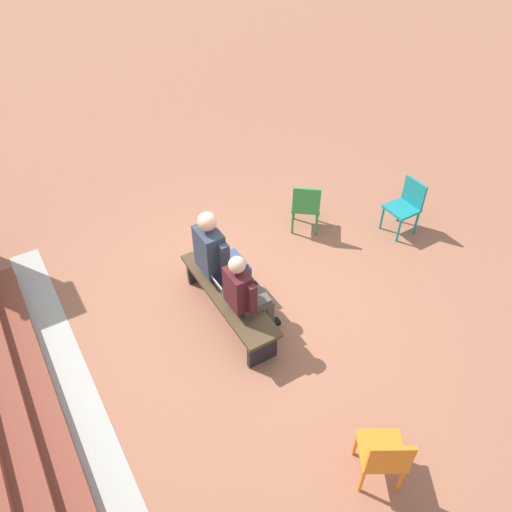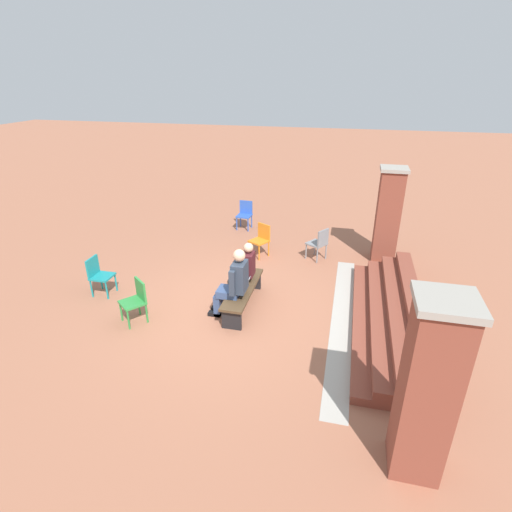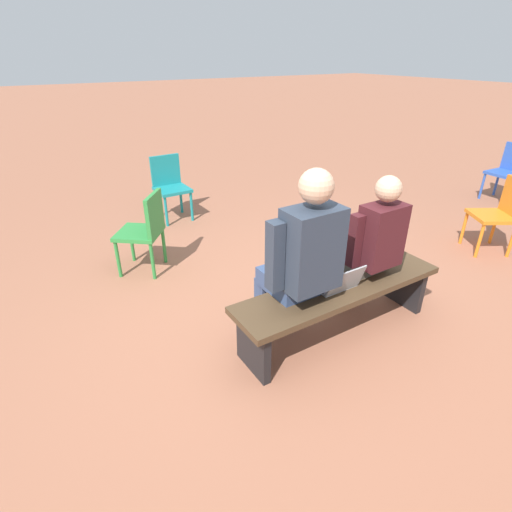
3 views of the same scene
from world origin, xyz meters
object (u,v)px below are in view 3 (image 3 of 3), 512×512
Objects in this scene: bench at (340,296)px; person_adult at (300,259)px; plastic_chair_far_right at (509,169)px; plastic_chair_near_bench_right at (146,228)px; person_student at (369,245)px; plastic_chair_mid_courtyard at (501,211)px; plastic_chair_far_left at (170,184)px; laptop at (337,283)px.

person_adult is (0.36, -0.07, 0.40)m from bench.
plastic_chair_near_bench_right is at bearing -7.45° from plastic_chair_far_right.
person_student is at bearing -169.06° from bench.
plastic_chair_far_left is (2.76, -2.92, 0.00)m from plastic_chair_mid_courtyard.
person_student reaches higher than bench.
person_student reaches higher than plastic_chair_far_left.
person_adult is at bearing 2.70° from plastic_chair_mid_courtyard.
plastic_chair_near_bench_right is (1.27, -1.77, -0.21)m from person_student.
person_adult is 4.47× the size of laptop.
person_adult is 1.70× the size of plastic_chair_near_bench_right.
laptop is 0.38× the size of plastic_chair_mid_courtyard.
laptop is 3.14m from plastic_chair_far_left.
person_student is 3.12m from plastic_chair_far_left.
person_adult is (0.69, -0.01, 0.06)m from person_student.
person_student is 4.24m from plastic_chair_far_right.
person_adult is at bearing -11.47° from bench.
person_student is at bearing 179.26° from person_adult.
plastic_chair_mid_courtyard is (-2.23, -0.15, -0.21)m from person_student.
plastic_chair_far_left is 1.00× the size of plastic_chair_near_bench_right.
bench is 2.14× the size of plastic_chair_far_right.
bench is 5.62× the size of laptop.
plastic_chair_far_right is 2.08m from plastic_chair_mid_courtyard.
person_student is 0.69m from person_adult.
laptop is 4.62m from plastic_chair_far_right.
person_student is 2.19m from plastic_chair_near_bench_right.
plastic_chair_mid_courtyard is 1.00× the size of plastic_chair_far_left.
plastic_chair_mid_courtyard is at bearing -175.31° from bench.
plastic_chair_far_right is 1.00× the size of plastic_chair_near_bench_right.
plastic_chair_mid_courtyard is (-2.56, -0.21, 0.13)m from bench.
plastic_chair_near_bench_right reaches higher than laptop.
plastic_chair_far_left is at bearing -46.61° from plastic_chair_mid_courtyard.
bench is 2.58m from plastic_chair_mid_courtyard.
plastic_chair_far_right and plastic_chair_far_left have the same top height.
plastic_chair_near_bench_right is (0.89, -1.85, -0.02)m from laptop.
plastic_chair_far_right is (-4.09, -1.07, -0.21)m from person_student.
plastic_chair_far_left reaches higher than bench.
person_adult reaches higher than person_student.
laptop is at bearing 164.48° from person_adult.
plastic_chair_mid_courtyard and plastic_chair_far_left have the same top height.
person_student is at bearing 125.70° from plastic_chair_near_bench_right.
plastic_chair_far_left is at bearing -23.33° from plastic_chair_far_right.
plastic_chair_far_right is at bearing 156.67° from plastic_chair_far_left.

